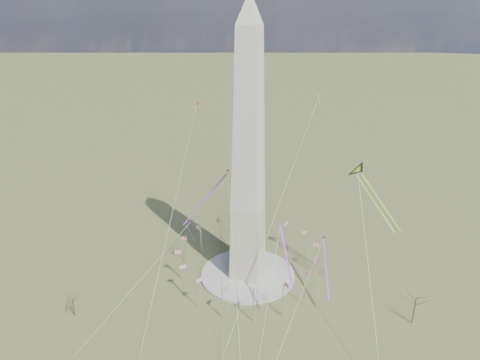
% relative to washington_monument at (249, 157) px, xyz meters
% --- Properties ---
extents(ground, '(2000.00, 2000.00, 0.00)m').
position_rel_washington_monument_xyz_m(ground, '(0.00, 0.00, -47.95)').
color(ground, '#586231').
rests_on(ground, ground).
extents(plaza, '(36.00, 36.00, 0.80)m').
position_rel_washington_monument_xyz_m(plaza, '(0.00, 0.00, -47.55)').
color(plaza, beige).
rests_on(plaza, ground).
extents(washington_monument, '(15.56, 15.56, 100.00)m').
position_rel_washington_monument_xyz_m(washington_monument, '(0.00, 0.00, 0.00)').
color(washington_monument, '#AEA992').
rests_on(washington_monument, plaza).
extents(flagpole_ring, '(54.40, 54.40, 13.00)m').
position_rel_washington_monument_xyz_m(flagpole_ring, '(-0.00, -0.00, -40.68)').
color(flagpole_ring, silver).
rests_on(flagpole_ring, ground).
extents(tree_near, '(7.77, 7.77, 13.60)m').
position_rel_washington_monument_xyz_m(tree_near, '(59.19, -7.51, -38.26)').
color(tree_near, '#46372A').
rests_on(tree_near, ground).
extents(tree_far, '(5.63, 5.63, 9.86)m').
position_rel_washington_monument_xyz_m(tree_far, '(-46.99, -41.62, -40.93)').
color(tree_far, '#46372A').
rests_on(tree_far, ground).
extents(kite_delta_black, '(19.73, 18.03, 17.97)m').
position_rel_washington_monument_xyz_m(kite_delta_black, '(36.92, 6.87, -3.53)').
color(kite_delta_black, black).
rests_on(kite_delta_black, ground).
extents(kite_diamond_purple, '(2.73, 3.57, 10.42)m').
position_rel_washington_monument_xyz_m(kite_diamond_purple, '(-24.13, 1.02, -31.02)').
color(kite_diamond_purple, navy).
rests_on(kite_diamond_purple, ground).
extents(kite_streamer_left, '(9.73, 17.50, 13.10)m').
position_rel_washington_monument_xyz_m(kite_streamer_left, '(17.72, -15.99, -23.02)').
color(kite_streamer_left, '#FC2758').
rests_on(kite_streamer_left, ground).
extents(kite_streamer_mid, '(10.69, 21.21, 15.61)m').
position_rel_washington_monument_xyz_m(kite_streamer_mid, '(-14.18, 1.46, -14.54)').
color(kite_streamer_mid, '#FC2758').
rests_on(kite_streamer_mid, ground).
extents(kite_streamer_right, '(6.98, 19.34, 13.64)m').
position_rel_washington_monument_xyz_m(kite_streamer_right, '(29.07, -1.34, -33.92)').
color(kite_streamer_right, '#FC2758').
rests_on(kite_streamer_right, ground).
extents(kite_small_red, '(2.00, 1.74, 5.17)m').
position_rel_washington_monument_xyz_m(kite_small_red, '(-33.30, 30.95, 9.85)').
color(kite_small_red, red).
rests_on(kite_small_red, ground).
extents(kite_small_white, '(1.63, 2.42, 5.12)m').
position_rel_washington_monument_xyz_m(kite_small_white, '(14.82, 49.62, 12.96)').
color(kite_small_white, white).
rests_on(kite_small_white, ground).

